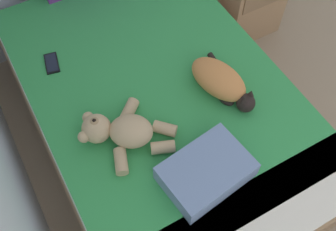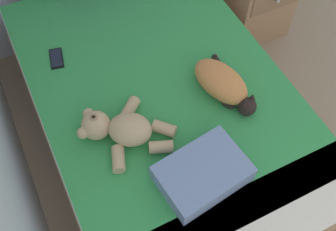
{
  "view_description": "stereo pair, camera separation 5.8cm",
  "coord_description": "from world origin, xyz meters",
  "px_view_note": "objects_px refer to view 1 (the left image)",
  "views": [
    {
      "loc": [
        0.27,
        1.86,
        2.26
      ],
      "look_at": [
        0.79,
        2.79,
        0.58
      ],
      "focal_mm": 42.46,
      "sensor_mm": 36.0,
      "label": 1
    },
    {
      "loc": [
        0.32,
        1.83,
        2.26
      ],
      "look_at": [
        0.79,
        2.79,
        0.58
      ],
      "focal_mm": 42.46,
      "sensor_mm": 36.0,
      "label": 2
    }
  ],
  "objects_px": {
    "cat": "(221,81)",
    "teddy_bear": "(121,131)",
    "bed": "(159,112)",
    "cell_phone": "(52,63)",
    "throw_pillow": "(206,172)"
  },
  "relations": [
    {
      "from": "cat",
      "to": "teddy_bear",
      "type": "relative_size",
      "value": 0.95
    },
    {
      "from": "bed",
      "to": "cell_phone",
      "type": "distance_m",
      "value": 0.68
    },
    {
      "from": "cell_phone",
      "to": "teddy_bear",
      "type": "bearing_deg",
      "value": -77.33
    },
    {
      "from": "bed",
      "to": "cat",
      "type": "relative_size",
      "value": 4.66
    },
    {
      "from": "teddy_bear",
      "to": "throw_pillow",
      "type": "relative_size",
      "value": 1.17
    },
    {
      "from": "cat",
      "to": "cell_phone",
      "type": "relative_size",
      "value": 2.77
    },
    {
      "from": "cat",
      "to": "teddy_bear",
      "type": "bearing_deg",
      "value": -178.62
    },
    {
      "from": "cat",
      "to": "throw_pillow",
      "type": "height_order",
      "value": "cat"
    },
    {
      "from": "bed",
      "to": "throw_pillow",
      "type": "relative_size",
      "value": 5.15
    },
    {
      "from": "bed",
      "to": "cat",
      "type": "xyz_separation_m",
      "value": [
        0.28,
        -0.19,
        0.34
      ]
    },
    {
      "from": "cat",
      "to": "bed",
      "type": "bearing_deg",
      "value": 145.9
    },
    {
      "from": "cell_phone",
      "to": "bed",
      "type": "bearing_deg",
      "value": -43.31
    },
    {
      "from": "throw_pillow",
      "to": "cat",
      "type": "bearing_deg",
      "value": 49.28
    },
    {
      "from": "bed",
      "to": "teddy_bear",
      "type": "bearing_deg",
      "value": -147.03
    },
    {
      "from": "throw_pillow",
      "to": "bed",
      "type": "bearing_deg",
      "value": 83.98
    }
  ]
}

